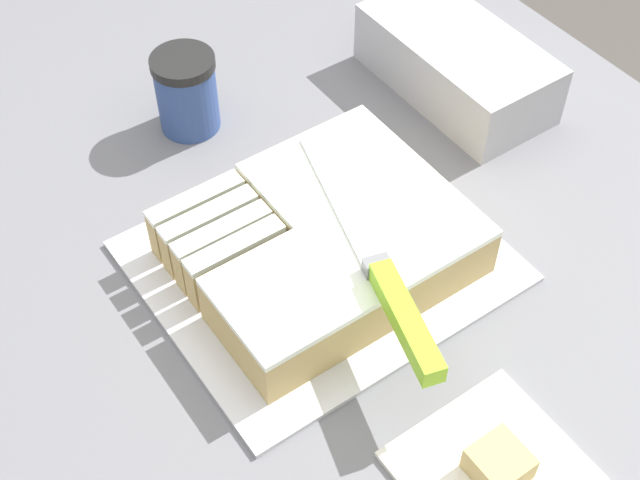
{
  "coord_description": "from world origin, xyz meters",
  "views": [
    {
      "loc": [
        0.52,
        -0.3,
        1.67
      ],
      "look_at": [
        0.02,
        0.04,
        0.98
      ],
      "focal_mm": 50.0,
      "sensor_mm": 36.0,
      "label": 1
    }
  ],
  "objects": [
    {
      "name": "countertop",
      "position": [
        0.0,
        0.0,
        0.47
      ],
      "size": [
        1.4,
        1.1,
        0.94
      ],
      "color": "slate",
      "rests_on": "ground_plane"
    },
    {
      "name": "cake_board",
      "position": [
        0.02,
        0.04,
        0.95
      ],
      "size": [
        0.31,
        0.35,
        0.01
      ],
      "color": "silver",
      "rests_on": "countertop"
    },
    {
      "name": "cake",
      "position": [
        0.03,
        0.05,
        0.98
      ],
      "size": [
        0.23,
        0.28,
        0.06
      ],
      "color": "tan",
      "rests_on": "cake_board"
    },
    {
      "name": "knife",
      "position": [
        0.14,
        0.04,
        1.02
      ],
      "size": [
        0.33,
        0.11,
        0.02
      ],
      "rotation": [
        0.0,
        0.0,
        2.87
      ],
      "color": "silver",
      "rests_on": "cake"
    },
    {
      "name": "coffee_cup",
      "position": [
        -0.25,
        0.04,
        0.99
      ],
      "size": [
        0.08,
        0.08,
        0.1
      ],
      "color": "#334C8C",
      "rests_on": "countertop"
    },
    {
      "name": "paper_napkin",
      "position": [
        0.31,
        0.03,
        0.95
      ],
      "size": [
        0.15,
        0.15,
        0.01
      ],
      "color": "white",
      "rests_on": "countertop"
    },
    {
      "name": "brownie",
      "position": [
        0.31,
        0.03,
        0.96
      ],
      "size": [
        0.05,
        0.05,
        0.03
      ],
      "color": "tan",
      "rests_on": "paper_napkin"
    },
    {
      "name": "storage_box",
      "position": [
        -0.12,
        0.35,
        0.98
      ],
      "size": [
        0.25,
        0.13,
        0.08
      ],
      "color": "#B2B2B7",
      "rests_on": "countertop"
    }
  ]
}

